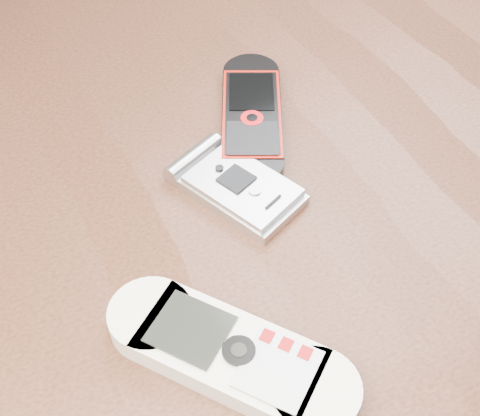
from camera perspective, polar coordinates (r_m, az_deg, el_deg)
name	(u,v)px	position (r m, az deg, el deg)	size (l,w,h in m)	color
table	(235,296)	(0.60, -0.43, -7.48)	(1.20, 0.80, 0.75)	black
nokia_white	(230,354)	(0.44, -0.90, -12.33)	(0.06, 0.17, 0.02)	white
nokia_black_red	(252,117)	(0.58, 1.01, 7.73)	(0.05, 0.17, 0.02)	black
motorola_razr	(239,187)	(0.52, -0.05, 1.82)	(0.06, 0.11, 0.02)	#B4B4B8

